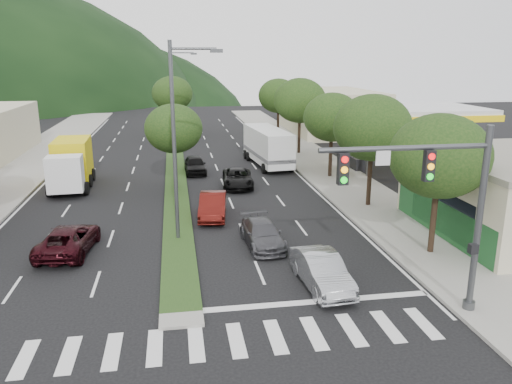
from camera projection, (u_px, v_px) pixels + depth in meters
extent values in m
plane|color=black|center=(181.00, 315.00, 18.42)|extent=(160.00, 160.00, 0.00)
cube|color=gray|center=(318.00, 164.00, 44.17)|extent=(5.00, 90.00, 0.15)
cube|color=gray|center=(12.00, 174.00, 40.16)|extent=(6.00, 90.00, 0.15)
cube|color=#1C3A15|center=(175.00, 162.00, 45.07)|extent=(1.60, 56.00, 0.12)
cube|color=silver|center=(182.00, 345.00, 16.52)|extent=(19.00, 2.20, 0.01)
cylinder|color=#47494C|center=(479.00, 223.00, 17.74)|extent=(0.24, 0.24, 7.00)
cylinder|color=#47494C|center=(406.00, 148.00, 16.54)|extent=(6.00, 0.18, 0.18)
cube|color=black|center=(429.00, 166.00, 16.68)|extent=(0.35, 0.25, 1.05)
cube|color=black|center=(343.00, 169.00, 16.21)|extent=(0.35, 0.25, 1.05)
cube|color=black|center=(473.00, 249.00, 17.80)|extent=(0.30, 0.25, 0.35)
cube|color=silver|center=(406.00, 110.00, 41.04)|extent=(12.00, 8.00, 0.50)
cube|color=yellow|center=(406.00, 114.00, 41.14)|extent=(12.20, 8.20, 0.50)
cylinder|color=#47494C|center=(370.00, 149.00, 38.74)|extent=(0.36, 0.36, 4.60)
cylinder|color=#47494C|center=(464.00, 146.00, 40.00)|extent=(0.36, 0.36, 4.60)
cylinder|color=#47494C|center=(348.00, 139.00, 43.50)|extent=(0.36, 0.36, 4.60)
cylinder|color=#47494C|center=(433.00, 137.00, 44.76)|extent=(0.36, 0.36, 4.60)
cube|color=black|center=(357.00, 164.00, 41.58)|extent=(0.80, 1.60, 1.10)
cube|color=black|center=(446.00, 161.00, 42.84)|extent=(0.80, 1.60, 1.10)
cube|color=beige|center=(330.00, 111.00, 62.70)|extent=(10.00, 16.00, 5.20)
cylinder|color=black|center=(434.00, 215.00, 23.60)|extent=(0.28, 0.28, 3.64)
ellipsoid|color=black|center=(440.00, 156.00, 22.85)|extent=(4.60, 4.60, 3.91)
cylinder|color=black|center=(370.00, 175.00, 31.20)|extent=(0.28, 0.28, 3.81)
ellipsoid|color=black|center=(373.00, 128.00, 30.41)|extent=(4.80, 4.80, 4.08)
cylinder|color=black|center=(331.00, 153.00, 38.84)|extent=(0.28, 0.28, 3.58)
ellipsoid|color=black|center=(332.00, 117.00, 38.10)|extent=(4.40, 4.40, 3.74)
cylinder|color=black|center=(299.00, 133.00, 48.32)|extent=(0.28, 0.28, 3.92)
ellipsoid|color=black|center=(300.00, 101.00, 47.51)|extent=(5.00, 5.00, 4.25)
cylinder|color=black|center=(278.00, 121.00, 57.87)|extent=(0.28, 0.28, 3.70)
ellipsoid|color=black|center=(278.00, 96.00, 57.11)|extent=(4.60, 4.60, 3.91)
cylinder|color=black|center=(175.00, 166.00, 35.09)|extent=(0.28, 0.28, 3.36)
ellipsoid|color=black|center=(174.00, 128.00, 34.40)|extent=(4.00, 4.00, 3.40)
cylinder|color=black|center=(173.00, 119.00, 59.79)|extent=(0.28, 0.28, 3.81)
ellipsoid|color=black|center=(172.00, 94.00, 59.00)|extent=(4.80, 4.80, 4.08)
cylinder|color=#47494C|center=(174.00, 145.00, 24.73)|extent=(0.20, 0.20, 10.00)
cylinder|color=#47494C|center=(193.00, 49.00, 23.70)|extent=(2.20, 0.12, 0.12)
cube|color=#47494C|center=(216.00, 51.00, 23.89)|extent=(0.60, 0.25, 0.18)
cylinder|color=#47494C|center=(173.00, 102.00, 48.53)|extent=(0.20, 0.20, 10.00)
cylinder|color=#47494C|center=(182.00, 53.00, 47.50)|extent=(2.20, 0.12, 0.12)
cube|color=#47494C|center=(194.00, 54.00, 47.70)|extent=(0.60, 0.25, 0.18)
imported|color=#A0A3A8|center=(322.00, 271.00, 20.52)|extent=(1.79, 4.39, 1.42)
imported|color=black|center=(69.00, 240.00, 24.16)|extent=(2.72, 5.01, 1.33)
imported|color=black|center=(195.00, 165.00, 40.72)|extent=(1.77, 4.17, 1.41)
imported|color=#434347|center=(262.00, 234.00, 25.08)|extent=(1.99, 4.37, 1.24)
imported|color=#4F100D|center=(213.00, 206.00, 29.48)|extent=(2.03, 4.49, 1.43)
imported|color=black|center=(238.00, 178.00, 36.43)|extent=(2.49, 4.78, 1.28)
cube|color=white|center=(65.00, 174.00, 33.33)|extent=(2.35, 1.77, 2.39)
cube|color=yellow|center=(73.00, 161.00, 36.94)|extent=(2.59, 4.47, 3.22)
cube|color=black|center=(73.00, 181.00, 36.49)|extent=(2.36, 6.12, 0.31)
cylinder|color=black|center=(86.00, 188.00, 34.30)|extent=(0.36, 0.95, 0.94)
cylinder|color=black|center=(49.00, 190.00, 33.82)|extent=(0.36, 0.95, 0.94)
cylinder|color=black|center=(90.00, 181.00, 36.44)|extent=(0.36, 0.95, 0.94)
cylinder|color=black|center=(55.00, 182.00, 35.96)|extent=(0.36, 0.95, 0.94)
cylinder|color=black|center=(92.00, 174.00, 38.38)|extent=(0.36, 0.95, 0.94)
cylinder|color=black|center=(60.00, 176.00, 37.90)|extent=(0.36, 0.95, 0.94)
cube|color=silver|center=(268.00, 145.00, 43.35)|extent=(3.10, 8.53, 2.78)
cube|color=slate|center=(268.00, 153.00, 43.54)|extent=(3.15, 8.54, 0.32)
cylinder|color=black|center=(246.00, 154.00, 46.55)|extent=(0.40, 0.86, 0.84)
cylinder|color=black|center=(270.00, 153.00, 47.12)|extent=(0.40, 0.86, 0.84)
cylinder|color=black|center=(248.00, 156.00, 45.61)|extent=(0.40, 0.86, 0.84)
cylinder|color=black|center=(273.00, 155.00, 46.19)|extent=(0.40, 0.86, 0.84)
cylinder|color=black|center=(264.00, 169.00, 40.63)|extent=(0.40, 0.86, 0.84)
cylinder|color=black|center=(291.00, 167.00, 41.20)|extent=(0.40, 0.86, 0.84)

